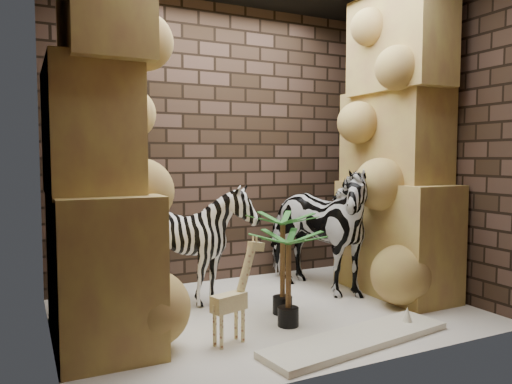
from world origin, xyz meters
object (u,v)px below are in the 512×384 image
zebra_left (195,250)px  palm_front (283,263)px  giraffe_toy (229,291)px  zebra_right (313,218)px  palm_back (288,278)px  surfboard (358,339)px

zebra_left → palm_front: size_ratio=1.26×
giraffe_toy → zebra_right: bearing=18.6°
zebra_right → palm_back: bearing=-149.0°
giraffe_toy → palm_front: 0.81m
zebra_right → palm_front: bearing=-157.7°
giraffe_toy → palm_front: (0.68, 0.43, 0.05)m
giraffe_toy → palm_back: bearing=-2.7°
giraffe_toy → palm_back: 0.59m
palm_front → palm_back: 0.32m
surfboard → palm_front: bearing=93.7°
zebra_left → palm_front: bearing=-41.4°
giraffe_toy → palm_front: bearing=15.8°
zebra_right → zebra_left: size_ratio=1.33×
zebra_left → giraffe_toy: zebra_left is taller
zebra_left → surfboard: bearing=-58.2°
palm_front → zebra_left: bearing=135.2°
zebra_left → palm_back: size_ratio=1.44×
giraffe_toy → palm_back: size_ratio=1.01×
giraffe_toy → palm_front: palm_front is taller
palm_back → giraffe_toy: bearing=-166.1°
palm_back → surfboard: size_ratio=0.49×
zebra_right → palm_back: size_ratio=1.92×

